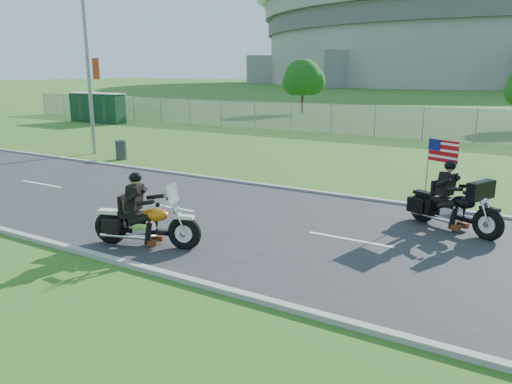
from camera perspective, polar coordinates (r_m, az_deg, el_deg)
The scene contains 15 objects.
ground at distance 14.43m, azimuth -4.31°, elevation -2.89°, with size 420.00×420.00×0.00m, color #2D541A.
road at distance 14.42m, azimuth -4.31°, elevation -2.82°, with size 120.00×8.00×0.04m, color #28282B.
curb_north at distance 17.75m, azimuth 3.29°, elevation 0.45°, with size 120.00×0.18×0.12m, color #9E9B93.
curb_south at distance 11.54m, azimuth -16.16°, elevation -7.46°, with size 120.00×0.18×0.12m, color #9E9B93.
fence at distance 33.99m, azimuth 8.58°, elevation 8.29°, with size 60.00×0.03×2.00m, color gray.
stadium at distance 183.74m, azimuth 23.38°, elevation 16.20°, with size 140.40×140.40×29.20m.
streetlight at distance 26.63m, azimuth -18.48°, elevation 16.32°, with size 0.90×2.46×10.00m.
porta_toilet_a at distance 41.35m, azimuth -15.73°, elevation 9.09°, with size 1.10×1.10×2.30m, color #10341C.
porta_toilet_b at distance 42.38m, azimuth -17.05°, elevation 9.10°, with size 1.10×1.10×2.30m, color #10341C.
porta_toilet_c at distance 43.43m, azimuth -18.30°, elevation 9.11°, with size 1.10×1.10×2.30m, color #10341C.
porta_toilet_d at distance 44.50m, azimuth -19.49°, elevation 9.11°, with size 1.10×1.10×2.30m, color #10341C.
tree_fence_mid at distance 50.35m, azimuth 5.43°, elevation 12.72°, with size 3.96×3.69×5.30m.
motorcycle_lead at distance 12.14m, azimuth -12.59°, elevation -3.56°, with size 2.64×1.22×1.83m.
motorcycle_follow at distance 14.01m, azimuth 21.67°, elevation -1.67°, with size 2.61×1.46×2.31m.
trash_can at distance 24.54m, azimuth -15.17°, elevation 4.61°, with size 0.50×0.50×0.87m, color #313035.
Camera 1 is at (8.08, -11.22, 4.11)m, focal length 35.00 mm.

